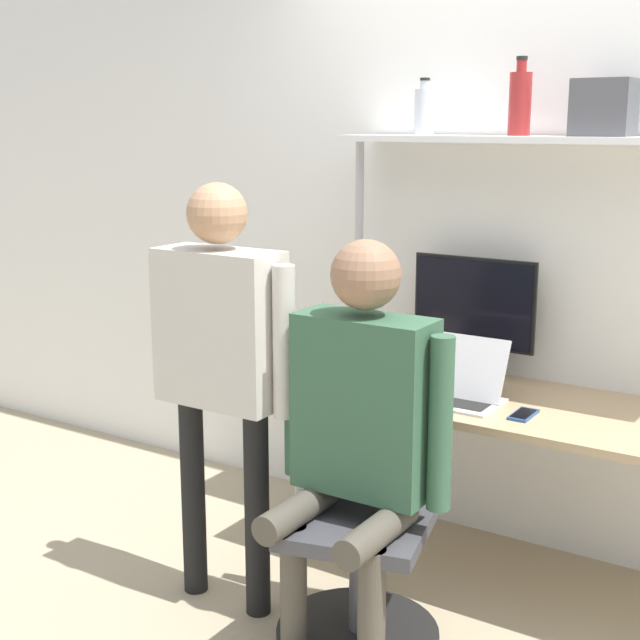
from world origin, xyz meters
TOP-DOWN VIEW (x-y plane):
  - ground_plane at (0.00, 0.00)m, footprint 12.00×12.00m
  - wall_back at (0.00, 0.72)m, footprint 8.00×0.06m
  - desk at (0.00, 0.35)m, footprint 1.80×0.67m
  - shelf_unit at (0.00, 0.53)m, footprint 1.71×0.30m
  - monitor at (-0.32, 0.57)m, footprint 0.52×0.18m
  - laptop at (-0.24, 0.26)m, footprint 0.34×0.25m
  - cell_phone at (0.04, 0.21)m, footprint 0.07×0.15m
  - office_chair at (-0.32, -0.33)m, footprint 0.56×0.56m
  - person_seated at (-0.31, -0.37)m, footprint 0.62×0.47m
  - person_standing at (-0.87, -0.38)m, footprint 0.63×0.21m
  - bottle_clear at (-0.54, 0.53)m, footprint 0.08×0.08m
  - bottle_red at (-0.15, 0.53)m, footprint 0.08×0.08m
  - storage_box at (0.17, 0.53)m, footprint 0.21×0.17m

SIDE VIEW (x-z plane):
  - ground_plane at x=0.00m, z-range 0.00..0.00m
  - office_chair at x=-0.32m, z-range -0.18..0.74m
  - desk at x=0.00m, z-range 0.29..1.02m
  - cell_phone at x=0.04m, z-range 0.73..0.74m
  - laptop at x=-0.24m, z-range 0.67..0.91m
  - person_seated at x=-0.31m, z-range 0.13..1.53m
  - person_standing at x=-0.87m, z-range 0.21..1.78m
  - monitor at x=-0.32m, z-range 0.76..1.26m
  - wall_back at x=0.00m, z-range 0.00..2.70m
  - shelf_unit at x=0.00m, z-range 0.63..2.34m
  - bottle_clear at x=-0.54m, z-range 1.69..1.92m
  - storage_box at x=0.17m, z-range 1.71..1.91m
  - bottle_red at x=-0.15m, z-range 1.69..1.98m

